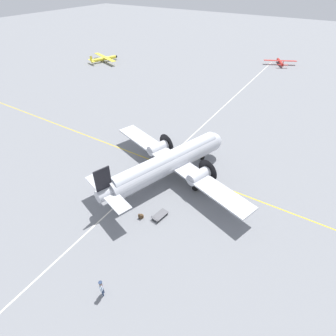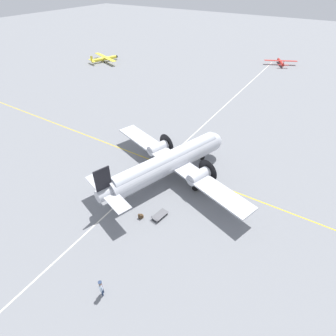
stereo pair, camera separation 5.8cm
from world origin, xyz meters
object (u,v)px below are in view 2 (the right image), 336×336
Objects in this scene: crew_foreground at (101,287)px; suitcase_near_door at (142,216)px; light_aircraft_distant at (281,62)px; light_aircraft_taxiing at (105,58)px; airliner_main at (171,161)px; suitcase_upright_spare at (140,216)px; baggage_cart at (160,215)px.

crew_foreground is 8.92m from suitcase_near_door.
light_aircraft_taxiing reaches higher than light_aircraft_distant.
airliner_main reaches higher than light_aircraft_distant.
airliner_main is 39.18× the size of suitcase_upright_spare.
light_aircraft_distant reaches higher than suitcase_upright_spare.
airliner_main is 7.99m from suitcase_near_door.
crew_foreground is at bearing -116.78° from light_aircraft_taxiing.
baggage_cart is at bearing -139.63° from airliner_main.
crew_foreground reaches higher than light_aircraft_distant.
airliner_main is 7.34m from baggage_cart.
light_aircraft_taxiing is at bearing 136.50° from suitcase_upright_spare.
suitcase_upright_spare is (0.93, -7.79, -2.26)m from airliner_main.
airliner_main is 55.78m from light_aircraft_taxiing.
crew_foreground is 0.17× the size of light_aircraft_taxiing.
airliner_main is 45.61× the size of suitcase_near_door.
light_aircraft_distant is at bearing -40.85° from light_aircraft_taxiing.
light_aircraft_taxiing is at bearing -173.26° from crew_foreground.
light_aircraft_distant is (-0.11, 58.56, -1.77)m from airliner_main.
suitcase_upright_spare is 0.07× the size of light_aircraft_distant.
crew_foreground is at bearing -73.82° from suitcase_upright_spare.
airliner_main is 11.49× the size of baggage_cart.
light_aircraft_distant is 49.76m from light_aircraft_taxiing.
crew_foreground reaches higher than suitcase_upright_spare.
suitcase_upright_spare is at bearing -154.96° from airliner_main.
suitcase_near_door is (-2.34, 8.56, -0.94)m from crew_foreground.
suitcase_near_door is at bearing -112.95° from light_aircraft_taxiing.
airliner_main is at bearing -107.99° from light_aircraft_taxiing.
light_aircraft_taxiing is (-43.73, 34.59, -1.66)m from airliner_main.
crew_foreground is at bearing 157.35° from light_aircraft_distant.
airliner_main is at bearing 31.16° from baggage_cart.
baggage_cart is 65.09m from light_aircraft_distant.
light_aircraft_distant is at bearing 11.42° from baggage_cart.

